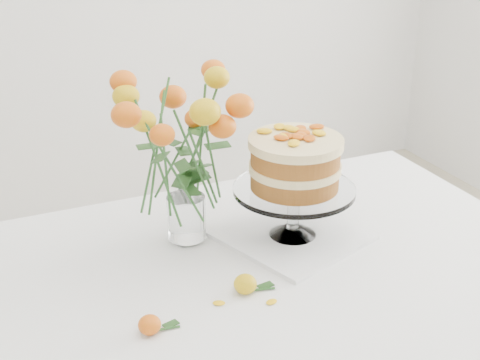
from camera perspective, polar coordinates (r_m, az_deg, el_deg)
The scene contains 8 objects.
table at distance 1.55m, azimuth 0.97°, elevation -10.06°, with size 1.43×0.93×0.76m.
napkin at distance 1.62m, azimuth 4.49°, elevation -4.77°, with size 0.30×0.30×0.01m, color white.
cake_stand at distance 1.55m, azimuth 4.71°, elevation 1.00°, with size 0.29×0.29×0.26m.
rose_vase at distance 1.50m, azimuth -4.85°, elevation 3.83°, with size 0.30×0.30×0.46m.
loose_rose_near at distance 1.41m, azimuth 0.47°, elevation -8.87°, with size 0.09×0.05×0.04m.
loose_rose_far at distance 1.31m, azimuth -7.71°, elevation -12.15°, with size 0.08×0.04×0.04m.
stray_petal_a at distance 1.38m, azimuth -1.82°, elevation -10.46°, with size 0.03×0.02×0.00m, color yellow.
stray_petal_b at distance 1.39m, azimuth 2.70°, elevation -10.36°, with size 0.03×0.02×0.00m, color yellow.
Camera 1 is at (-0.54, -1.16, 1.55)m, focal length 50.00 mm.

